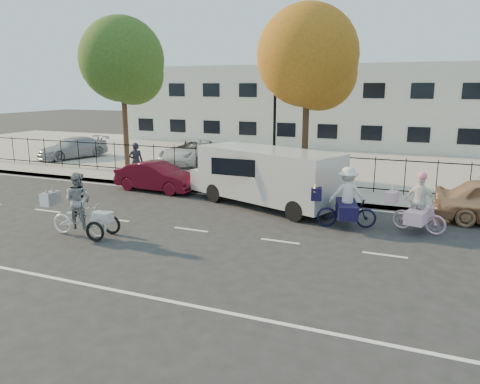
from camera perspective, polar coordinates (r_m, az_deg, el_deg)
The scene contains 19 objects.
ground at distance 15.15m, azimuth -5.99°, elevation -4.60°, with size 120.00×120.00×0.00m, color #333334.
road_markings at distance 15.15m, azimuth -5.99°, elevation -4.58°, with size 60.00×9.52×0.01m, color silver, non-canonical shape.
curb at distance 19.55m, azimuth 1.08°, elevation -0.31°, with size 60.00×0.10×0.15m, color #A8A399.
sidewalk at distance 20.51m, azimuth 2.16°, elevation 0.30°, with size 60.00×2.20×0.15m, color #A8A399.
parking_lot at distance 28.87m, azimuth 8.38°, elevation 3.84°, with size 60.00×15.60×0.15m, color #A8A399.
iron_fence at distance 21.36m, azimuth 3.21°, elevation 3.06°, with size 58.00×0.06×1.50m, color black, non-canonical shape.
building at distance 38.33m, azimuth 12.32°, elevation 10.28°, with size 34.00×10.00×6.00m, color silver.
lamppost at distance 20.56m, azimuth 4.24°, elevation 8.87°, with size 0.36×0.36×4.33m.
street_sign at distance 21.60m, azimuth -1.77°, elevation 4.57°, with size 0.85×0.06×1.80m.
zebra_trike at distance 15.14m, azimuth -19.03°, elevation -2.25°, with size 2.32×0.96×1.98m.
unicorn_bike at distance 15.69m, azimuth 20.92°, elevation -2.07°, with size 1.96×1.41×1.93m.
bull_bike at distance 15.54m, azimuth 12.80°, elevation -1.37°, with size 2.21×1.55×1.99m.
white_van at distance 17.77m, azimuth 3.14°, elevation 2.09°, with size 6.70×3.96×2.20m.
red_sedan at distance 20.80m, azimuth -10.07°, elevation 1.86°, with size 1.33×3.83×1.26m, color #510918.
pedestrian at distance 22.48m, azimuth -12.56°, elevation 3.64°, with size 0.65×0.43×1.79m, color black.
lot_car_a at distance 30.70m, azimuth -19.73°, elevation 5.09°, with size 1.77×4.36×1.26m, color #ADAEB4.
lot_car_b at distance 27.04m, azimuth -6.04°, elevation 4.91°, with size 2.25×4.87×1.35m, color silver.
tree_west at distance 25.89m, azimuth -13.85°, elevation 14.96°, with size 4.39×4.39×8.06m.
tree_mid at distance 20.68m, azimuth 8.67°, elevation 15.53°, with size 4.32×4.32×7.92m.
Camera 1 is at (6.99, -12.66, 4.52)m, focal length 35.00 mm.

